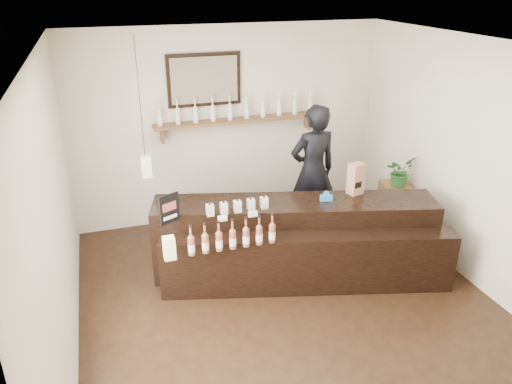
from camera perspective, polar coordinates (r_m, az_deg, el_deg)
The scene contains 10 objects.
ground at distance 5.72m, azimuth 3.92°, elevation -12.91°, with size 5.00×5.00×0.00m, color black.
room_shell at distance 4.90m, azimuth 4.47°, elevation 3.27°, with size 5.00×5.00×5.00m.
back_wall_decor at distance 7.01m, azimuth -4.13°, elevation 10.05°, with size 2.66×0.96×1.69m.
counter at distance 6.03m, azimuth 4.73°, elevation -5.86°, with size 3.40×1.75×1.10m.
promo_sign at distance 5.40m, azimuth -9.86°, elevation -1.90°, with size 0.22×0.12×0.33m.
paper_bag at distance 6.14m, azimuth 11.35°, elevation 1.49°, with size 0.21×0.18×0.39m.
tape_dispenser at distance 5.95m, azimuth 8.03°, elevation -0.57°, with size 0.15×0.09×0.12m.
side_cabinet at distance 7.23m, azimuth 15.59°, elevation -2.03°, with size 0.48×0.59×0.75m.
potted_plant at distance 7.00m, azimuth 16.11°, elevation 2.27°, with size 0.37×0.32×0.41m, color #245B25.
shopkeeper at distance 6.80m, azimuth 6.54°, elevation 3.31°, with size 0.77×0.50×2.11m, color black.
Camera 1 is at (-1.77, -4.24, 3.41)m, focal length 35.00 mm.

